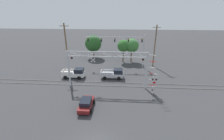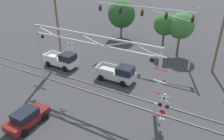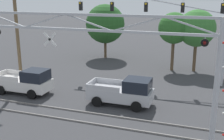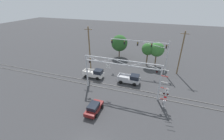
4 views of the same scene
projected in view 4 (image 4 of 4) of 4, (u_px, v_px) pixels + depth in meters
The scene contains 13 objects.
rail_track_near at pixel (121, 91), 29.07m from camera, with size 80.00×0.08×0.10m, color gray.
rail_track_far at pixel (123, 87), 30.28m from camera, with size 80.00×0.08×0.10m, color gray.
crossing_gantry at pixel (121, 72), 26.91m from camera, with size 14.13×0.31×6.74m.
crossing_signal_mast at pixel (165, 96), 24.02m from camera, with size 1.69×0.35×6.89m.
traffic_signal_span at pixel (150, 49), 34.39m from camera, with size 13.88×0.39×7.94m.
pickup_truck_lead at pixel (130, 79), 31.49m from camera, with size 4.63×2.11×2.03m.
pickup_truck_following at pixel (94, 73), 33.69m from camera, with size 4.61×2.11×2.03m.
sedan_waiting at pixel (94, 108), 23.64m from camera, with size 1.97×3.88×1.50m.
utility_pole_left at pixel (90, 51), 33.71m from camera, with size 1.80×0.28×10.92m.
utility_pole_right at pixel (181, 53), 33.45m from camera, with size 1.80×0.28×10.09m.
background_tree_beyond_span at pixel (119, 43), 44.03m from camera, with size 4.75×4.75×6.59m.
background_tree_far_left_verge at pixel (148, 49), 38.49m from camera, with size 3.19×3.19×6.01m.
background_tree_far_right_verge at pixel (157, 49), 38.11m from camera, with size 3.72×3.72×6.31m.
Camera 4 is at (6.47, -9.94, 16.59)m, focal length 24.00 mm.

